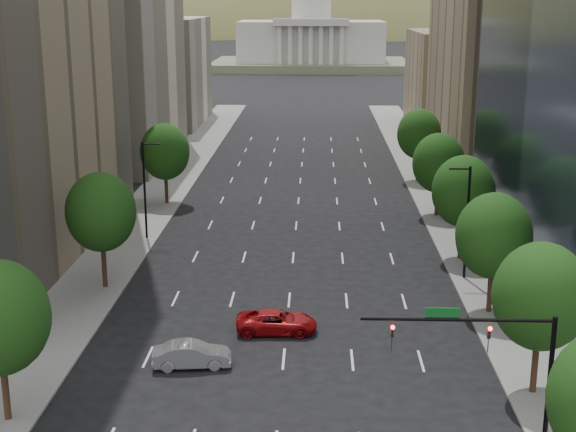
# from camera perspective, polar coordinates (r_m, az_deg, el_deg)

# --- Properties ---
(sidewalk_left) EXTENTS (6.00, 200.00, 0.15)m
(sidewalk_left) POSITION_cam_1_polar(r_m,az_deg,el_deg) (70.91, -12.27, -2.68)
(sidewalk_left) COLOR slate
(sidewalk_left) RESTS_ON ground
(sidewalk_right) EXTENTS (6.00, 200.00, 0.15)m
(sidewalk_right) POSITION_cam_1_polar(r_m,az_deg,el_deg) (70.09, 13.15, -2.94)
(sidewalk_right) COLOR slate
(sidewalk_right) RESTS_ON ground
(midrise_cream_left) EXTENTS (14.00, 30.00, 35.00)m
(midrise_cream_left) POSITION_cam_1_polar(r_m,az_deg,el_deg) (111.75, -12.21, 12.80)
(midrise_cream_left) COLOR beige
(midrise_cream_left) RESTS_ON ground
(filler_left) EXTENTS (14.00, 26.00, 18.00)m
(filler_left) POSITION_cam_1_polar(r_m,az_deg,el_deg) (144.46, -8.85, 10.01)
(filler_left) COLOR beige
(filler_left) RESTS_ON ground
(parking_tan_right) EXTENTS (14.00, 30.00, 30.00)m
(parking_tan_right) POSITION_cam_1_polar(r_m,az_deg,el_deg) (108.10, 14.66, 11.26)
(parking_tan_right) COLOR #8C7759
(parking_tan_right) RESTS_ON ground
(filler_right) EXTENTS (14.00, 26.00, 16.00)m
(filler_right) POSITION_cam_1_polar(r_m,az_deg,el_deg) (140.96, 11.61, 9.35)
(filler_right) COLOR #8C7759
(filler_right) RESTS_ON ground
(tree_right_1) EXTENTS (5.20, 5.20, 8.75)m
(tree_right_1) POSITION_cam_1_polar(r_m,az_deg,el_deg) (45.86, 17.32, -5.42)
(tree_right_1) COLOR #382316
(tree_right_1) RESTS_ON ground
(tree_right_2) EXTENTS (5.20, 5.20, 8.61)m
(tree_right_2) POSITION_cam_1_polar(r_m,az_deg,el_deg) (56.97, 14.24, -1.36)
(tree_right_2) COLOR #382316
(tree_right_2) RESTS_ON ground
(tree_right_3) EXTENTS (5.20, 5.20, 8.89)m
(tree_right_3) POSITION_cam_1_polar(r_m,az_deg,el_deg) (68.28, 12.20, 1.71)
(tree_right_3) COLOR #382316
(tree_right_3) RESTS_ON ground
(tree_right_4) EXTENTS (5.20, 5.20, 8.46)m
(tree_right_4) POSITION_cam_1_polar(r_m,az_deg,el_deg) (81.87, 10.52, 3.68)
(tree_right_4) COLOR #382316
(tree_right_4) RESTS_ON ground
(tree_right_5) EXTENTS (5.20, 5.20, 8.75)m
(tree_right_5) POSITION_cam_1_polar(r_m,az_deg,el_deg) (97.42, 9.19, 5.70)
(tree_right_5) COLOR #382316
(tree_right_5) RESTS_ON ground
(tree_left_1) EXTENTS (5.20, 5.20, 8.97)m
(tree_left_1) POSITION_cam_1_polar(r_m,az_deg,el_deg) (61.49, -13.00, 0.26)
(tree_left_1) COLOR #382316
(tree_left_1) RESTS_ON ground
(tree_left_2) EXTENTS (5.20, 5.20, 8.68)m
(tree_left_2) POSITION_cam_1_polar(r_m,az_deg,el_deg) (86.32, -8.64, 4.49)
(tree_left_2) COLOR #382316
(tree_left_2) RESTS_ON ground
(streetlight_rn) EXTENTS (1.70, 0.20, 9.00)m
(streetlight_rn) POSITION_cam_1_polar(r_m,az_deg,el_deg) (63.66, 12.42, -0.24)
(streetlight_rn) COLOR black
(streetlight_rn) RESTS_ON ground
(streetlight_ln) EXTENTS (1.70, 0.20, 9.00)m
(streetlight_ln) POSITION_cam_1_polar(r_m,az_deg,el_deg) (73.90, -9.99, 1.99)
(streetlight_ln) COLOR black
(streetlight_ln) RESTS_ON ground
(traffic_signal) EXTENTS (9.12, 0.40, 7.38)m
(traffic_signal) POSITION_cam_1_polar(r_m,az_deg,el_deg) (39.84, 14.59, -9.26)
(traffic_signal) COLOR black
(traffic_signal) RESTS_ON ground
(capitol) EXTENTS (60.00, 40.00, 35.20)m
(capitol) POSITION_cam_1_polar(r_m,az_deg,el_deg) (255.44, 1.63, 12.20)
(capitol) COLOR #596647
(capitol) RESTS_ON ground
(foothills) EXTENTS (720.00, 413.00, 263.00)m
(foothills) POSITION_cam_1_polar(r_m,az_deg,el_deg) (608.56, 5.16, 9.42)
(foothills) COLOR olive
(foothills) RESTS_ON ground
(car_silver) EXTENTS (4.83, 2.18, 1.54)m
(car_silver) POSITION_cam_1_polar(r_m,az_deg,el_deg) (49.22, -6.77, -9.65)
(car_silver) COLOR gray
(car_silver) RESTS_ON ground
(car_red_far) EXTENTS (5.37, 2.61, 1.47)m
(car_red_far) POSITION_cam_1_polar(r_m,az_deg,el_deg) (53.66, -0.80, -7.43)
(car_red_far) COLOR #990B0F
(car_red_far) RESTS_ON ground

